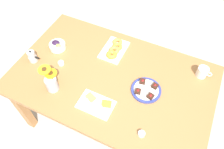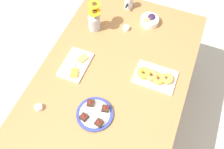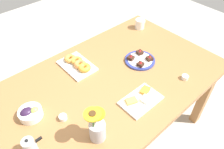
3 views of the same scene
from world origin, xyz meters
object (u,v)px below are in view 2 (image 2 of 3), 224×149
cheese_platter (75,65)px  jam_cup_berry (126,28)px  grape_bowl (150,20)px  flower_vase (94,21)px  croissant_platter (155,76)px  dessert_plate (95,114)px  dining_table (112,84)px  jam_cup_honey (39,107)px  moka_pot (129,3)px

cheese_platter → jam_cup_berry: bearing=154.6°
jam_cup_berry → cheese_platter: bearing=-25.4°
grape_bowl → flower_vase: flower_vase is taller
cheese_platter → jam_cup_berry: size_ratio=5.42×
croissant_platter → dessert_plate: bearing=-34.5°
dining_table → flower_vase: (-0.36, -0.29, 0.17)m
grape_bowl → jam_cup_honey: (0.96, -0.43, -0.01)m
flower_vase → jam_cup_berry: bearing=108.8°
dining_table → jam_cup_honey: bearing=-42.0°
croissant_platter → flower_vase: flower_vase is taller
jam_cup_berry → dessert_plate: bearing=4.7°
dessert_plate → cheese_platter: bearing=-136.1°
dining_table → dessert_plate: bearing=0.0°
croissant_platter → jam_cup_honey: (0.48, -0.61, -0.01)m
jam_cup_honey → flower_vase: (-0.75, 0.06, 0.06)m
dining_table → moka_pot: size_ratio=13.45×
grape_bowl → jam_cup_honey: grape_bowl is taller
grape_bowl → flower_vase: size_ratio=0.60×
jam_cup_honey → cheese_platter: bearing=169.2°
flower_vase → moka_pot: (-0.31, 0.16, -0.03)m
croissant_platter → moka_pot: 0.70m
jam_cup_berry → dining_table: bearing=7.7°
flower_vase → moka_pot: bearing=152.3°
grape_bowl → dessert_plate: grape_bowl is taller
grape_bowl → croissant_platter: bearing=21.1°
grape_bowl → cheese_platter: size_ratio=0.54×
dining_table → croissant_platter: bearing=110.8°
jam_cup_honey → moka_pot: bearing=168.2°
dining_table → moka_pot: bearing=-169.6°
jam_cup_berry → dessert_plate: (0.73, 0.06, -0.00)m
jam_cup_honey → jam_cup_berry: same height
dining_table → cheese_platter: size_ratio=6.15×
moka_pot → jam_cup_berry: bearing=15.3°
cheese_platter → jam_cup_honey: bearing=-10.8°
cheese_platter → moka_pot: bearing=167.7°
cheese_platter → flower_vase: bearing=-177.6°
croissant_platter → cheese_platter: bearing=-78.7°
dining_table → croissant_platter: (-0.10, 0.27, 0.11)m
moka_pot → grape_bowl: bearing=64.1°
dining_table → grape_bowl: (-0.57, 0.09, 0.12)m
grape_bowl → jam_cup_berry: size_ratio=2.92×
dessert_plate → moka_pot: (-0.96, -0.12, 0.04)m
croissant_platter → jam_cup_honey: croissant_platter is taller
flower_vase → moka_pot: 0.35m
croissant_platter → moka_pot: bearing=-145.6°
grape_bowl → dining_table: bearing=-8.6°
grape_bowl → flower_vase: 0.43m
cheese_platter → flower_vase: 0.38m
dining_table → jam_cup_berry: jam_cup_berry is taller
dining_table → flower_vase: 0.49m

